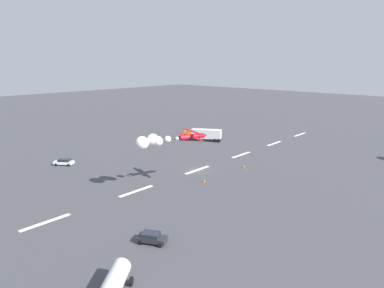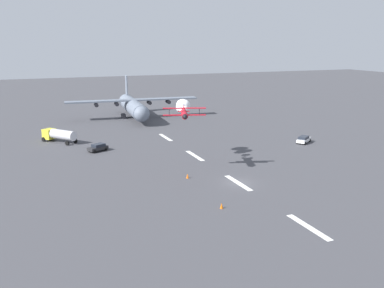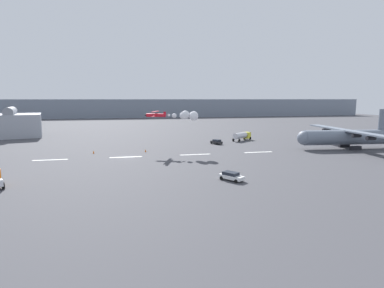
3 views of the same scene
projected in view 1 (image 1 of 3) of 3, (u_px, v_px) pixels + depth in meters
The scene contains 13 objects.
ground_plane at pixel (197, 170), 78.34m from camera, with size 440.00×440.00×0.00m, color #424247.
runway_stripe_0 at pixel (300, 134), 116.76m from camera, with size 8.00×0.90×0.01m, color white.
runway_stripe_1 at pixel (274, 143), 103.95m from camera, with size 8.00×0.90×0.01m, color white.
runway_stripe_2 at pixel (241, 155), 91.15m from camera, with size 8.00×0.90×0.01m, color white.
runway_stripe_3 at pixel (197, 170), 78.34m from camera, with size 8.00×0.90×0.01m, color white.
runway_stripe_4 at pixel (136, 191), 65.54m from camera, with size 8.00×0.90×0.01m, color white.
runway_stripe_5 at pixel (46, 222), 52.73m from camera, with size 8.00×0.90×0.01m, color white.
stunt_biplane_red at pixel (157, 140), 62.84m from camera, with size 14.25×8.16×2.68m.
semi_truck_orange at pixel (202, 134), 107.15m from camera, with size 8.92×12.91×3.70m.
followme_car_yellow at pixel (64, 162), 81.90m from camera, with size 4.11×4.79×1.52m.
airport_staff_sedan at pixel (152, 237), 46.58m from camera, with size 3.44×4.43×1.52m.
traffic_cone_near at pixel (244, 166), 79.75m from camera, with size 0.44×0.44×0.75m, color orange.
traffic_cone_far at pixel (204, 181), 70.22m from camera, with size 0.44×0.44×0.75m, color orange.
Camera 1 is at (56.07, 49.43, 24.26)m, focal length 31.75 mm.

